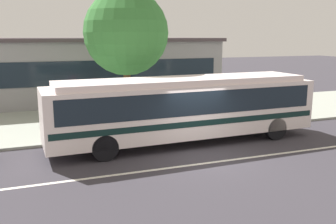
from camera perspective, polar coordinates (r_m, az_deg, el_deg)
The scene contains 10 objects.
ground_plane at distance 14.68m, azimuth 5.57°, elevation -6.65°, with size 120.00×120.00×0.00m, color #37333A.
sidewalk_slab at distance 21.30m, azimuth -3.16°, elevation -0.73°, with size 60.00×8.00×0.12m, color #9B9F94.
lane_stripe_center at distance 14.00m, azimuth 7.02°, elevation -7.57°, with size 56.00×0.16×0.01m, color silver.
transit_bus at distance 16.06m, azimuth 2.53°, elevation 1.02°, with size 11.77×2.91×2.82m.
pedestrian_waiting_near_sign at distance 19.12m, azimuth -2.32°, elevation 0.90°, with size 0.40×0.40×1.60m.
pedestrian_walking_along_curb at distance 18.46m, azimuth -9.72°, elevation 0.50°, with size 0.40×0.40×1.67m.
pedestrian_standing_by_tree at distance 18.36m, azimuth -10.66°, elevation 0.50°, with size 0.47×0.47×1.71m.
bus_stop_sign at distance 19.43m, azimuth 11.61°, elevation 2.51°, with size 0.16×0.43×2.31m.
street_tree_near_stop at distance 19.49m, azimuth -6.40°, elevation 11.86°, with size 4.32×4.32×6.76m.
station_building at distance 28.09m, azimuth -11.45°, elevation 6.48°, with size 17.48×8.30×4.42m.
Camera 1 is at (-6.20, -12.50, 4.55)m, focal length 40.08 mm.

